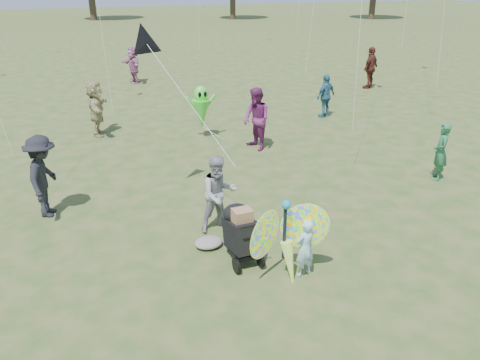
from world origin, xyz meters
name	(u,v)px	position (x,y,z in m)	size (l,w,h in m)	color
ground	(279,262)	(0.00, 0.00, 0.00)	(160.00, 160.00, 0.00)	#51592B
child_girl	(305,248)	(0.22, -0.53, 0.55)	(0.40, 0.26, 1.10)	#A2CFE6
adult_man	(219,194)	(-0.63, 1.57, 0.83)	(0.80, 0.63, 1.65)	#939398
grey_bag	(209,242)	(-1.07, 1.00, 0.09)	(0.57, 0.46, 0.18)	gray
crowd_b	(44,176)	(-3.96, 3.61, 0.93)	(1.20, 0.69, 1.86)	black
crowd_c	(326,96)	(5.91, 8.24, 0.80)	(0.94, 0.39, 1.61)	#2E6780
crowd_d	(96,108)	(-2.29, 9.15, 0.91)	(1.69, 0.54, 1.82)	tan
crowd_e	(256,119)	(2.07, 5.90, 0.95)	(0.92, 0.72, 1.90)	#6E245C
crowd_f	(441,152)	(5.59, 2.02, 0.76)	(0.55, 0.36, 1.52)	#26673E
crowd_h	(371,68)	(10.44, 11.75, 0.96)	(1.13, 0.47, 1.93)	#4C2219
crowd_j	(133,65)	(0.28, 17.12, 0.88)	(1.63, 0.52, 1.76)	#A55E88
jogging_stroller	(240,230)	(-0.64, 0.37, 0.61)	(0.53, 1.06, 1.09)	black
butterfly_kite	(287,241)	(-0.12, -0.48, 0.75)	(1.74, 0.75, 1.71)	red
delta_kite_rig	(147,44)	(-1.53, 3.43, 3.62)	(1.76, 2.09, 2.73)	black
alien_kite	(201,109)	(0.83, 7.52, 0.97)	(1.12, 0.69, 1.74)	#45E736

